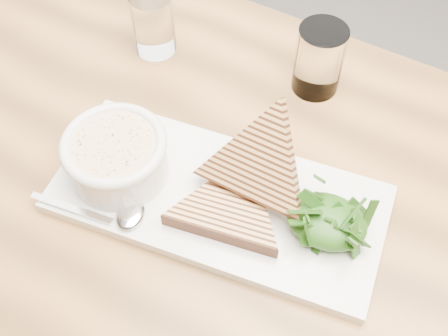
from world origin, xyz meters
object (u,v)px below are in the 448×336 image
at_px(platter, 218,199).
at_px(soup_bowl, 117,160).
at_px(glass_near, 153,23).
at_px(table_top, 167,209).
at_px(glass_far, 319,60).

height_order(platter, soup_bowl, soup_bowl).
bearing_deg(glass_near, soup_bowl, -74.73).
distance_m(table_top, soup_bowl, 0.09).
distance_m(table_top, glass_near, 0.30).
height_order(table_top, glass_far, glass_far).
relative_size(soup_bowl, glass_near, 1.29).
relative_size(platter, soup_bowl, 3.32).
bearing_deg(glass_near, glass_far, 2.83).
distance_m(table_top, platter, 0.07).
bearing_deg(glass_near, platter, -49.21).
bearing_deg(soup_bowl, table_top, -9.53).
distance_m(soup_bowl, glass_near, 0.25).
bearing_deg(glass_far, table_top, -114.45).
height_order(glass_near, glass_far, glass_far).
relative_size(platter, glass_far, 3.96).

